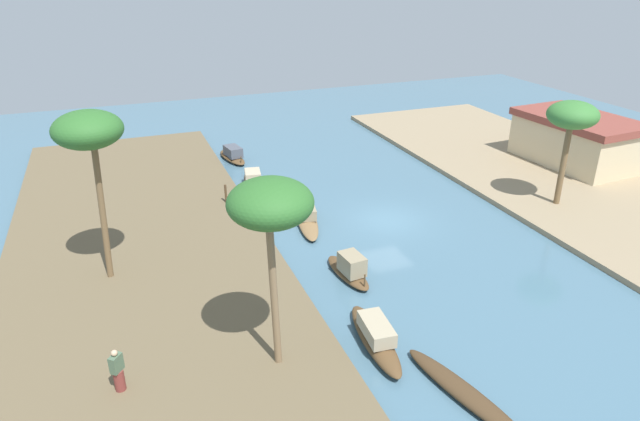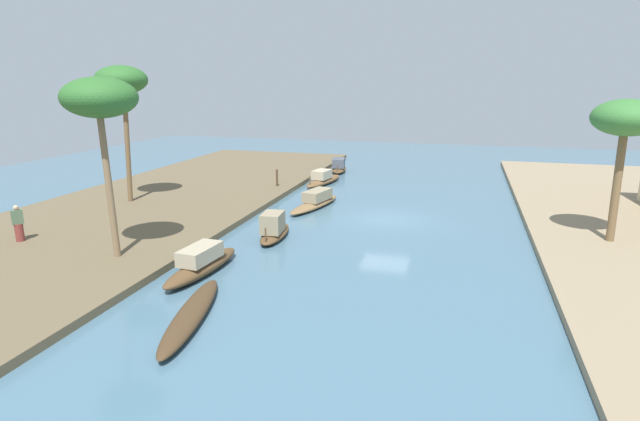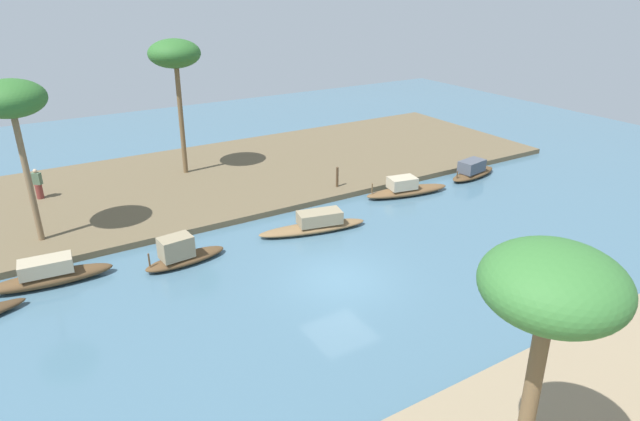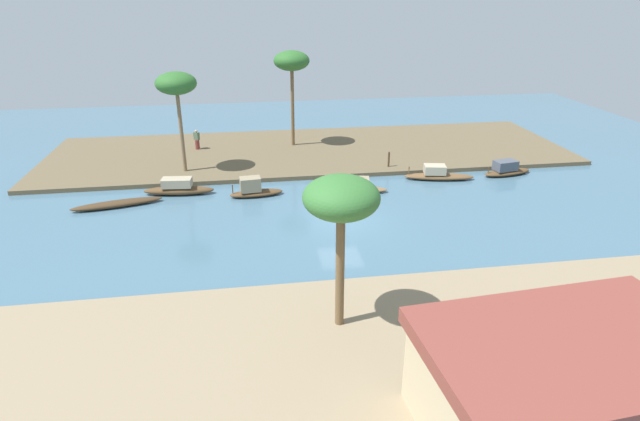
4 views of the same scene
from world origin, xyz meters
name	(u,v)px [view 1 (image 1 of 4)]	position (x,y,z in m)	size (l,w,h in m)	color
river_water	(387,220)	(0.00, 0.00, 0.00)	(67.95, 67.95, 0.00)	#476B7F
riverbank_left	(142,260)	(0.00, -13.30, 0.15)	(41.34, 12.76, 0.31)	brown
riverbank_right	(572,186)	(0.00, 13.30, 0.15)	(41.34, 12.76, 0.31)	#937F60
sampan_near_left_bank	(465,393)	(13.28, -3.98, 0.20)	(5.42, 2.01, 0.41)	#47331E
sampan_foreground	(233,155)	(-13.22, -5.85, 0.41)	(3.88, 1.75, 1.08)	brown
sampan_midstream	(375,336)	(9.73, -5.55, 0.42)	(4.61, 1.41, 1.10)	brown
sampan_open_hull	(350,269)	(4.87, -4.48, 0.47)	(3.51, 1.34, 1.29)	brown
sampan_with_tall_canopy	(306,216)	(-1.43, -4.33, 0.36)	(5.26, 2.15, 0.97)	brown
sampan_with_red_awning	(253,180)	(-8.00, -5.69, 0.36)	(4.97, 1.96, 1.04)	brown
person_on_near_bank	(118,372)	(9.10, -14.69, 1.03)	(0.51, 0.50, 1.61)	brown
mooring_post	(226,194)	(-5.08, -8.06, 0.86)	(0.14, 0.14, 1.12)	#4C3823
palm_tree_left_near	(88,133)	(1.27, -14.63, 7.01)	(2.83, 2.83, 7.62)	brown
palm_tree_left_far	(270,206)	(9.61, -9.41, 6.40)	(2.77, 2.77, 6.96)	#7F6647
palm_tree_right_tall	(572,117)	(2.01, 10.09, 5.50)	(2.78, 2.78, 6.09)	brown
riverside_building	(577,139)	(-3.31, 16.37, 2.00)	(8.57, 5.75, 3.34)	beige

